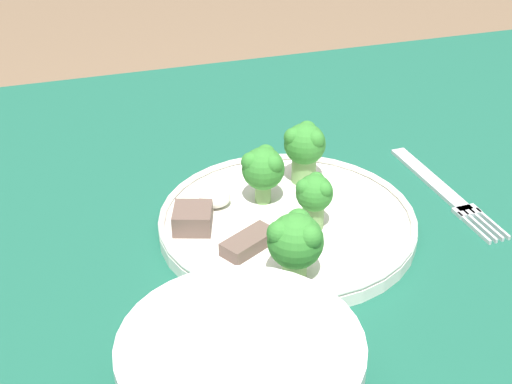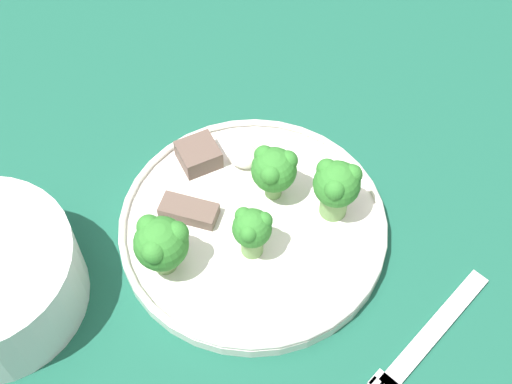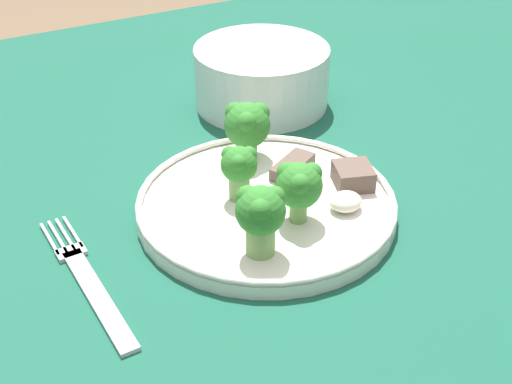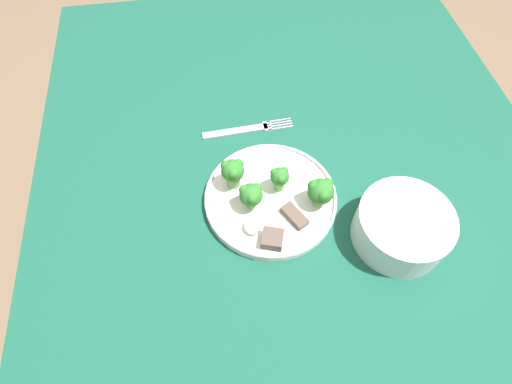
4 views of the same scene
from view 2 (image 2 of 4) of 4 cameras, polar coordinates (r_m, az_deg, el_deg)
table at (r=0.69m, az=-3.70°, el=-10.15°), size 1.29×0.96×0.74m
dinner_plate at (r=0.61m, az=0.03°, el=-3.00°), size 0.23×0.23×0.02m
fork at (r=0.59m, az=12.81°, el=-12.19°), size 0.03×0.18×0.00m
broccoli_floret_near_rim_left at (r=0.57m, az=-0.32°, el=-3.03°), size 0.03×0.03×0.05m
broccoli_floret_center_left at (r=0.57m, az=-7.61°, el=-4.10°), size 0.05×0.04×0.06m
broccoli_floret_back_left at (r=0.60m, az=1.44°, el=1.82°), size 0.04×0.04×0.05m
broccoli_floret_front_left at (r=0.59m, az=6.46°, el=0.50°), size 0.04×0.04×0.06m
meat_slice_front_slice at (r=0.65m, az=-4.62°, el=3.00°), size 0.04×0.04×0.02m
meat_slice_middle_slice at (r=0.62m, az=-5.39°, el=-1.50°), size 0.05×0.04×0.01m
sauce_dollop at (r=0.65m, az=-1.02°, el=2.95°), size 0.03×0.03×0.02m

